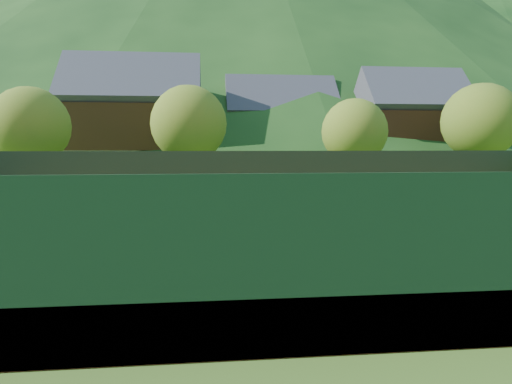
{
  "coord_description": "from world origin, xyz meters",
  "views": [
    {
      "loc": [
        -2.51,
        -19.0,
        3.47
      ],
      "look_at": [
        -0.47,
        0.0,
        1.46
      ],
      "focal_mm": 32.0,
      "sensor_mm": 36.0,
      "label": 1
    }
  ],
  "objects": [
    {
      "name": "chalet_mid",
      "position": [
        6.0,
        34.0,
        4.99
      ],
      "size": [
        12.65,
        8.82,
        11.45
      ],
      "color": "beige",
      "rests_on": "ground"
    },
    {
      "name": "tennis_ball_9",
      "position": [
        -8.61,
        -0.89,
        0.05
      ],
      "size": [
        0.07,
        0.07,
        0.07
      ],
      "primitive_type": "sphere",
      "color": "#C3E826",
      "rests_on": "clay_court"
    },
    {
      "name": "tree_b",
      "position": [
        -4.0,
        20.0,
        5.19
      ],
      "size": [
        6.4,
        6.4,
        8.4
      ],
      "color": "#3D2618",
      "rests_on": "ground"
    },
    {
      "name": "tennis_ball_16",
      "position": [
        3.19,
        -4.01,
        0.05
      ],
      "size": [
        0.07,
        0.07,
        0.07
      ],
      "primitive_type": "sphere",
      "color": "#C3E826",
      "rests_on": "clay_court"
    },
    {
      "name": "tennis_ball_14",
      "position": [
        -0.01,
        -7.74,
        0.05
      ],
      "size": [
        0.07,
        0.07,
        0.07
      ],
      "primitive_type": "sphere",
      "color": "#C3E826",
      "rests_on": "clay_court"
    },
    {
      "name": "tennis_ball_21",
      "position": [
        0.66,
        -7.69,
        0.05
      ],
      "size": [
        0.07,
        0.07,
        0.07
      ],
      "primitive_type": "sphere",
      "color": "#C3E826",
      "rests_on": "clay_court"
    },
    {
      "name": "perimeter_fence",
      "position": [
        0.0,
        0.0,
        1.27
      ],
      "size": [
        40.4,
        24.24,
        3.0
      ],
      "color": "black",
      "rests_on": "clay_court"
    },
    {
      "name": "clay_court",
      "position": [
        0.0,
        0.0,
        0.01
      ],
      "size": [
        40.0,
        24.0,
        0.02
      ],
      "primitive_type": "cube",
      "color": "#B24A1C",
      "rests_on": "ground"
    },
    {
      "name": "tennis_ball_8",
      "position": [
        -7.24,
        -1.06,
        0.05
      ],
      "size": [
        0.07,
        0.07,
        0.07
      ],
      "primitive_type": "sphere",
      "color": "#C3E826",
      "rests_on": "clay_court"
    },
    {
      "name": "tree_c",
      "position": [
        10.0,
        19.0,
        4.54
      ],
      "size": [
        5.6,
        5.6,
        7.35
      ],
      "color": "#3D2518",
      "rests_on": "ground"
    },
    {
      "name": "mountain_far",
      "position": [
        10.0,
        160.0,
        55.0
      ],
      "size": [
        280.0,
        280.0,
        110.0
      ],
      "primitive_type": "cone",
      "color": "#153613",
      "rests_on": "ground"
    },
    {
      "name": "tree_a",
      "position": [
        -16.0,
        18.0,
        4.87
      ],
      "size": [
        6.0,
        6.0,
        7.88
      ],
      "color": "#3B2717",
      "rests_on": "ground"
    },
    {
      "name": "tennis_ball_12",
      "position": [
        3.57,
        -1.05,
        0.05
      ],
      "size": [
        0.07,
        0.07,
        0.07
      ],
      "primitive_type": "sphere",
      "color": "#C3E826",
      "rests_on": "clay_court"
    },
    {
      "name": "tennis_ball_6",
      "position": [
        6.35,
        -6.29,
        0.05
      ],
      "size": [
        0.07,
        0.07,
        0.07
      ],
      "primitive_type": "sphere",
      "color": "#C3E826",
      "rests_on": "clay_court"
    },
    {
      "name": "mountain_far_right",
      "position": [
        90.0,
        150.0,
        47.5
      ],
      "size": [
        260.0,
        260.0,
        95.0
      ],
      "primitive_type": "cone",
      "color": "black",
      "rests_on": "ground"
    },
    {
      "name": "tennis_ball_2",
      "position": [
        5.93,
        -1.53,
        0.05
      ],
      "size": [
        0.07,
        0.07,
        0.07
      ],
      "primitive_type": "sphere",
      "color": "#C3E826",
      "rests_on": "clay_court"
    },
    {
      "name": "chalet_left",
      "position": [
        -10.0,
        30.0,
        5.65
      ],
      "size": [
        13.8,
        9.93,
        12.92
      ],
      "color": "beige",
      "rests_on": "ground"
    },
    {
      "name": "tennis_net",
      "position": [
        0.0,
        0.0,
        0.52
      ],
      "size": [
        0.1,
        12.07,
        1.1
      ],
      "color": "black",
      "rests_on": "clay_court"
    },
    {
      "name": "tennis_ball_13",
      "position": [
        1.67,
        -8.48,
        0.05
      ],
      "size": [
        0.07,
        0.07,
        0.07
      ],
      "primitive_type": "sphere",
      "color": "#C3E826",
      "rests_on": "clay_court"
    },
    {
      "name": "coach",
      "position": [
        -2.47,
        -2.16,
        0.88
      ],
      "size": [
        0.63,
        0.41,
        1.72
      ],
      "primitive_type": "imported",
      "rotation": [
        0.0,
        0.0,
        -0.0
      ],
      "color": "#1A33A9",
      "rests_on": "clay_court"
    },
    {
      "name": "tennis_ball_7",
      "position": [
        0.71,
        -7.59,
        0.05
      ],
      "size": [
        0.07,
        0.07,
        0.07
      ],
      "primitive_type": "sphere",
      "color": "#C3E826",
      "rests_on": "clay_court"
    },
    {
      "name": "tennis_ball_4",
      "position": [
        -0.45,
        -7.59,
        0.05
      ],
      "size": [
        0.07,
        0.07,
        0.07
      ],
      "primitive_type": "sphere",
      "color": "#C3E826",
      "rests_on": "clay_court"
    },
    {
      "name": "student_d",
      "position": [
        7.83,
        2.64,
        0.68
      ],
      "size": [
        0.97,
        0.77,
        1.32
      ],
      "primitive_type": "imported",
      "rotation": [
        0.0,
        0.0,
        3.51
      ],
      "color": "#EC5315",
      "rests_on": "clay_court"
    },
    {
      "name": "tennis_ball_20",
      "position": [
        1.5,
        -5.08,
        0.05
      ],
      "size": [
        0.07,
        0.07,
        0.07
      ],
      "primitive_type": "sphere",
      "color": "#C3E826",
      "rests_on": "clay_court"
    },
    {
      "name": "ground",
      "position": [
        0.0,
        0.0,
        0.0
      ],
      "size": [
        400.0,
        400.0,
        0.0
      ],
      "primitive_type": "plane",
      "color": "#35571B",
      "rests_on": "ground"
    },
    {
      "name": "student_a",
      "position": [
        0.8,
        2.8,
        0.73
      ],
      "size": [
        0.85,
        0.77,
        1.42
      ],
      "primitive_type": "imported",
      "rotation": [
        0.0,
        0.0,
        3.55
      ],
      "color": "#DE5D13",
      "rests_on": "clay_court"
    },
    {
      "name": "tennis_ball_0",
      "position": [
        -8.37,
        -3.06,
        0.05
      ],
      "size": [
        0.07,
        0.07,
        0.07
      ],
      "primitive_type": "sphere",
      "color": "#C3E826",
      "rests_on": "clay_court"
    },
    {
      "name": "student_c",
      "position": [
        7.03,
        2.4,
        0.74
      ],
      "size": [
        0.82,
        0.67,
        1.45
      ],
      "primitive_type": "imported",
      "rotation": [
        0.0,
        0.0,
        3.48
      ],
      "color": "orange",
      "rests_on": "clay_court"
    },
    {
      "name": "tennis_ball_10",
      "position": [
        -6.16,
        -2.64,
        0.05
      ],
      "size": [
        0.07,
        0.07,
        0.07
      ],
      "primitive_type": "sphere",
      "color": "#C3E826",
      "rests_on": "clay_court"
    },
    {
      "name": "tree_d",
      "position": [
        22.0,
        20.0,
        5.52
      ],
      "size": [
        6.8,
        6.8,
        8.93
      ],
      "color": "#3F2A19",
      "rests_on": "ground"
    },
    {
      "name": "tennis_ball_19",
      "position": [
        -4.54,
        -5.64,
        0.05
      ],
      "size": [
        0.07,
        0.07,
        0.07
      ],
      "primitive_type": "sphere",
      "color": "#C3E826",
      "rests_on": "clay_court"
    },
    {
      "name": "chalet_right",
      "position": [
        20.0,
        30.0,
        5.26
      ],
      "size": [
        11.5,
        8.82,
        11.91
      ],
      "color": "beige",
      "rests_on": "ground"
    },
    {
      "name": "tennis_ball_5",
      "position": [
        -5.25,
        -7.29,
        0.05
      ],
      "size": [
        0.07,
        0.07,
        0.07
      ],
      "primitive_type": "sphere",
      "color": "#C3E826",
      "rests_on": "clay_court"
    },
    {
      "name": "ball_hopper",
      "position": [
        -7.53,
        -4.89,
        0.77
      ],
      "size": [
        0.57,
        0.57,
        1.0
      ],
      "color": "black",
      "rests_on": "clay_court"
    },
    {
      "name": "tennis_ball_17",
      "position": [
        -2.81,
        -4.28,
        0.05
      ],
      "size": [
        0.07,
        0.07,
        0.07
      ],
      "primitive_type": "sphere",
      "color": "#C3E826",
      "rests_on": "clay_court"
    },
    {
      "name": "tennis_ball_18",
      "position": [
        -1.21,
        -4.36,
        0.05
      ],
      "size": [
        0.07,
        0.07,
        0.07
      ],
      "primitive_type": "sphere",
      "color": "#C3E826",
      "rests_on": "clay_court"
    },
    {
      "name": "student_b",
      "position": [
        5.45,
        2.64,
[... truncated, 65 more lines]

